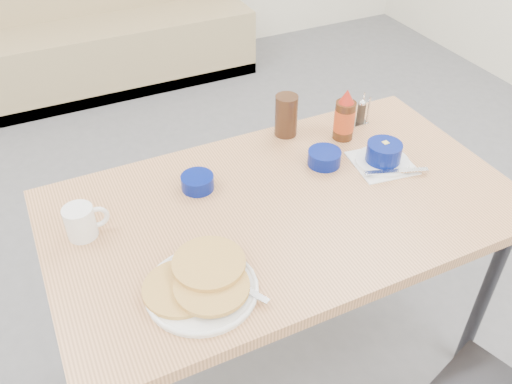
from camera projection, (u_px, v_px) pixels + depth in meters
name	position (u px, v px, depth m)	size (l,w,h in m)	color
booth_bench	(108.00, 32.00, 3.66)	(1.90, 0.56, 1.22)	tan
dining_table	(284.00, 219.00, 1.66)	(1.40, 0.80, 0.76)	tan
pancake_plate	(201.00, 284.00, 1.35)	(0.29, 0.28, 0.05)	white
coffee_mug	(82.00, 221.00, 1.49)	(0.12, 0.08, 0.09)	white
grits_setting	(383.00, 155.00, 1.76)	(0.21, 0.22, 0.08)	white
creamer_bowl	(197.00, 182.00, 1.67)	(0.10, 0.10, 0.05)	navy
butter_bowl	(324.00, 158.00, 1.76)	(0.11, 0.11, 0.05)	navy
amber_tumbler	(286.00, 115.00, 1.87)	(0.08, 0.08, 0.15)	#381F11
condiment_caddy	(356.00, 114.00, 1.95)	(0.09, 0.05, 0.11)	silver
syrup_bottle	(345.00, 118.00, 1.85)	(0.07, 0.07, 0.19)	#47230F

